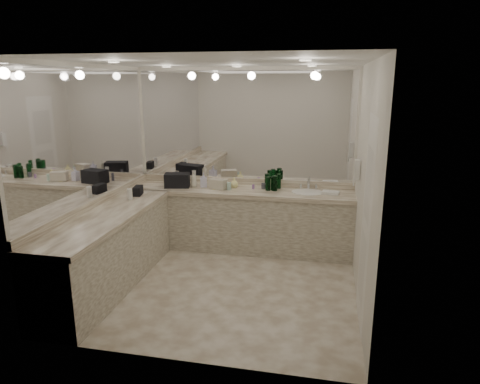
% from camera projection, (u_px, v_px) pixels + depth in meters
% --- Properties ---
extents(floor, '(3.20, 3.20, 0.00)m').
position_uv_depth(floor, '(221.00, 284.00, 5.20)').
color(floor, beige).
rests_on(floor, ground).
extents(ceiling, '(3.20, 3.20, 0.00)m').
position_uv_depth(ceiling, '(218.00, 61.00, 4.55)').
color(ceiling, white).
rests_on(ceiling, floor).
extents(wall_back, '(3.20, 0.02, 2.60)m').
position_uv_depth(wall_back, '(245.00, 158.00, 6.30)').
color(wall_back, silver).
rests_on(wall_back, floor).
extents(wall_left, '(0.02, 3.00, 2.60)m').
position_uv_depth(wall_left, '(92.00, 174.00, 5.19)').
color(wall_left, silver).
rests_on(wall_left, floor).
extents(wall_right, '(0.02, 3.00, 2.60)m').
position_uv_depth(wall_right, '(365.00, 187.00, 4.57)').
color(wall_right, silver).
rests_on(wall_right, floor).
extents(vanity_back_base, '(3.20, 0.60, 0.84)m').
position_uv_depth(vanity_back_base, '(241.00, 221.00, 6.24)').
color(vanity_back_base, beige).
rests_on(vanity_back_base, floor).
extents(vanity_back_top, '(3.20, 0.64, 0.06)m').
position_uv_depth(vanity_back_top, '(240.00, 191.00, 6.11)').
color(vanity_back_top, beige).
rests_on(vanity_back_top, vanity_back_base).
extents(vanity_left_base, '(0.60, 2.40, 0.84)m').
position_uv_depth(vanity_left_base, '(108.00, 253.00, 5.07)').
color(vanity_left_base, beige).
rests_on(vanity_left_base, floor).
extents(vanity_left_top, '(0.64, 2.42, 0.06)m').
position_uv_depth(vanity_left_top, '(106.00, 217.00, 4.95)').
color(vanity_left_top, beige).
rests_on(vanity_left_top, vanity_left_base).
extents(backsplash_back, '(3.20, 0.04, 0.10)m').
position_uv_depth(backsplash_back, '(244.00, 181.00, 6.37)').
color(backsplash_back, beige).
rests_on(backsplash_back, vanity_back_top).
extents(backsplash_left, '(0.04, 3.00, 0.10)m').
position_uv_depth(backsplash_left, '(96.00, 202.00, 5.27)').
color(backsplash_left, beige).
rests_on(backsplash_left, vanity_left_top).
extents(mirror_back, '(3.12, 0.01, 1.55)m').
position_uv_depth(mirror_back, '(245.00, 126.00, 6.17)').
color(mirror_back, white).
rests_on(mirror_back, wall_back).
extents(mirror_left, '(0.01, 2.92, 1.55)m').
position_uv_depth(mirror_left, '(89.00, 135.00, 5.07)').
color(mirror_left, white).
rests_on(mirror_left, wall_left).
extents(sink, '(0.44, 0.44, 0.03)m').
position_uv_depth(sink, '(308.00, 193.00, 5.93)').
color(sink, white).
rests_on(sink, vanity_back_top).
extents(faucet, '(0.24, 0.16, 0.14)m').
position_uv_depth(faucet, '(309.00, 184.00, 6.11)').
color(faucet, silver).
rests_on(faucet, vanity_back_top).
extents(wall_phone, '(0.06, 0.10, 0.24)m').
position_uv_depth(wall_phone, '(357.00, 169.00, 5.23)').
color(wall_phone, white).
rests_on(wall_phone, wall_right).
extents(door, '(0.02, 0.82, 2.10)m').
position_uv_depth(door, '(365.00, 224.00, 4.16)').
color(door, white).
rests_on(door, wall_right).
extents(black_toiletry_bag, '(0.39, 0.29, 0.20)m').
position_uv_depth(black_toiletry_bag, '(177.00, 180.00, 6.22)').
color(black_toiletry_bag, black).
rests_on(black_toiletry_bag, vanity_back_top).
extents(black_bag_spill, '(0.14, 0.23, 0.12)m').
position_uv_depth(black_bag_spill, '(138.00, 191.00, 5.79)').
color(black_bag_spill, black).
rests_on(black_bag_spill, vanity_left_top).
extents(cream_cosmetic_case, '(0.27, 0.21, 0.14)m').
position_uv_depth(cream_cosmetic_case, '(218.00, 184.00, 6.12)').
color(cream_cosmetic_case, beige).
rests_on(cream_cosmetic_case, vanity_back_top).
extents(hand_towel, '(0.25, 0.19, 0.04)m').
position_uv_depth(hand_towel, '(331.00, 193.00, 5.84)').
color(hand_towel, white).
rests_on(hand_towel, vanity_back_top).
extents(lotion_left, '(0.07, 0.07, 0.15)m').
position_uv_depth(lotion_left, '(130.00, 194.00, 5.55)').
color(lotion_left, white).
rests_on(lotion_left, vanity_left_top).
extents(soap_bottle_a, '(0.11, 0.11, 0.22)m').
position_uv_depth(soap_bottle_a, '(194.00, 179.00, 6.23)').
color(soap_bottle_a, silver).
rests_on(soap_bottle_a, vanity_back_top).
extents(soap_bottle_b, '(0.12, 0.12, 0.21)m').
position_uv_depth(soap_bottle_b, '(204.00, 180.00, 6.22)').
color(soap_bottle_b, silver).
rests_on(soap_bottle_b, vanity_back_top).
extents(soap_bottle_c, '(0.15, 0.15, 0.15)m').
position_uv_depth(soap_bottle_c, '(234.00, 183.00, 6.18)').
color(soap_bottle_c, '#FFF7A0').
rests_on(soap_bottle_c, vanity_back_top).
extents(green_bottle_0, '(0.07, 0.07, 0.21)m').
position_uv_depth(green_bottle_0, '(275.00, 183.00, 6.00)').
color(green_bottle_0, '#084216').
rests_on(green_bottle_0, vanity_back_top).
extents(green_bottle_1, '(0.06, 0.06, 0.21)m').
position_uv_depth(green_bottle_1, '(279.00, 181.00, 6.13)').
color(green_bottle_1, '#084216').
rests_on(green_bottle_1, vanity_back_top).
extents(green_bottle_2, '(0.07, 0.07, 0.19)m').
position_uv_depth(green_bottle_2, '(273.00, 184.00, 6.04)').
color(green_bottle_2, '#084216').
rests_on(green_bottle_2, vanity_back_top).
extents(green_bottle_3, '(0.07, 0.07, 0.21)m').
position_uv_depth(green_bottle_3, '(267.00, 181.00, 6.17)').
color(green_bottle_3, '#084216').
rests_on(green_bottle_3, vanity_back_top).
extents(green_bottle_4, '(0.07, 0.07, 0.20)m').
position_uv_depth(green_bottle_4, '(268.00, 184.00, 6.02)').
color(green_bottle_4, '#084216').
rests_on(green_bottle_4, vanity_back_top).
extents(amenity_bottle_0, '(0.06, 0.06, 0.09)m').
position_uv_depth(amenity_bottle_0, '(215.00, 186.00, 6.10)').
color(amenity_bottle_0, '#F2D84C').
rests_on(amenity_bottle_0, vanity_back_top).
extents(amenity_bottle_1, '(0.07, 0.07, 0.06)m').
position_uv_depth(amenity_bottle_1, '(228.00, 184.00, 6.27)').
color(amenity_bottle_1, '#F2D84C').
rests_on(amenity_bottle_1, vanity_back_top).
extents(amenity_bottle_2, '(0.06, 0.06, 0.11)m').
position_uv_depth(amenity_bottle_2, '(229.00, 186.00, 6.06)').
color(amenity_bottle_2, silver).
rests_on(amenity_bottle_2, vanity_back_top).
extents(amenity_bottle_3, '(0.04, 0.04, 0.12)m').
position_uv_depth(amenity_bottle_3, '(170.00, 180.00, 6.45)').
color(amenity_bottle_3, '#3F3F4C').
rests_on(amenity_bottle_3, vanity_back_top).
extents(amenity_bottle_4, '(0.06, 0.06, 0.08)m').
position_uv_depth(amenity_bottle_4, '(263.00, 186.00, 6.14)').
color(amenity_bottle_4, '#3F3F4C').
rests_on(amenity_bottle_4, vanity_back_top).
extents(amenity_bottle_5, '(0.06, 0.06, 0.14)m').
position_uv_depth(amenity_bottle_5, '(187.00, 180.00, 6.36)').
color(amenity_bottle_5, white).
rests_on(amenity_bottle_5, vanity_back_top).
extents(amenity_bottle_6, '(0.04, 0.04, 0.06)m').
position_uv_depth(amenity_bottle_6, '(253.00, 187.00, 6.12)').
color(amenity_bottle_6, '#9966B2').
rests_on(amenity_bottle_6, vanity_back_top).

